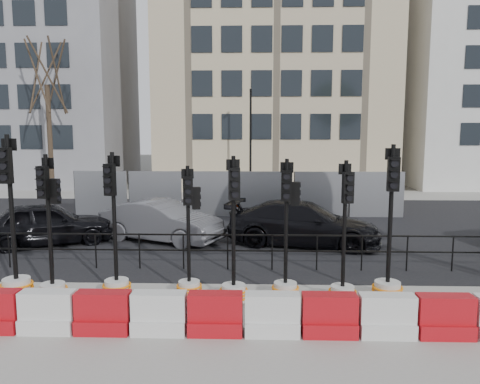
{
  "coord_description": "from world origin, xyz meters",
  "views": [
    {
      "loc": [
        0.71,
        -11.07,
        3.79
      ],
      "look_at": [
        0.28,
        3.0,
        1.91
      ],
      "focal_mm": 35.0,
      "sensor_mm": 36.0,
      "label": 1
    }
  ],
  "objects_px": {
    "traffic_signal_a": "(15,265)",
    "traffic_signal_d": "(189,266)",
    "car_c": "(303,223)",
    "car_a": "(46,223)",
    "traffic_signal_h": "(388,269)"
  },
  "relations": [
    {
      "from": "traffic_signal_d",
      "to": "car_c",
      "type": "xyz_separation_m",
      "value": [
        3.09,
        4.91,
        0.01
      ]
    },
    {
      "from": "traffic_signal_a",
      "to": "traffic_signal_h",
      "type": "bearing_deg",
      "value": 2.3
    },
    {
      "from": "car_c",
      "to": "traffic_signal_a",
      "type": "bearing_deg",
      "value": 138.6
    },
    {
      "from": "traffic_signal_h",
      "to": "car_c",
      "type": "xyz_separation_m",
      "value": [
        -1.36,
        4.99,
        0.01
      ]
    },
    {
      "from": "traffic_signal_h",
      "to": "car_c",
      "type": "height_order",
      "value": "traffic_signal_h"
    },
    {
      "from": "traffic_signal_h",
      "to": "car_a",
      "type": "bearing_deg",
      "value": 160.2
    },
    {
      "from": "traffic_signal_a",
      "to": "car_c",
      "type": "bearing_deg",
      "value": 37.61
    },
    {
      "from": "traffic_signal_h",
      "to": "car_c",
      "type": "bearing_deg",
      "value": 111.3
    },
    {
      "from": "traffic_signal_d",
      "to": "traffic_signal_h",
      "type": "xyz_separation_m",
      "value": [
        4.45,
        -0.09,
        0.0
      ]
    },
    {
      "from": "traffic_signal_d",
      "to": "car_a",
      "type": "bearing_deg",
      "value": 129.0
    },
    {
      "from": "traffic_signal_a",
      "to": "car_c",
      "type": "relative_size",
      "value": 0.69
    },
    {
      "from": "traffic_signal_h",
      "to": "car_a",
      "type": "height_order",
      "value": "traffic_signal_h"
    },
    {
      "from": "traffic_signal_a",
      "to": "traffic_signal_d",
      "type": "bearing_deg",
      "value": 4.36
    },
    {
      "from": "car_a",
      "to": "traffic_signal_a",
      "type": "bearing_deg",
      "value": 172.34
    },
    {
      "from": "traffic_signal_d",
      "to": "traffic_signal_a",
      "type": "bearing_deg",
      "value": 172.76
    }
  ]
}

